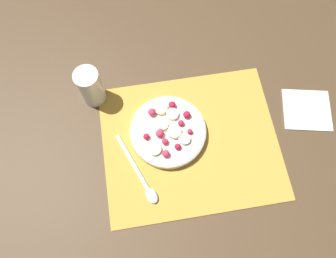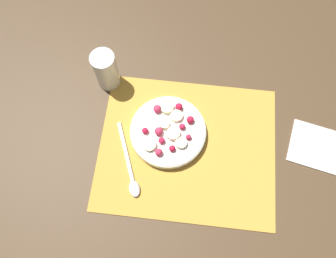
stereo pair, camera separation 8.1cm
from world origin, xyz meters
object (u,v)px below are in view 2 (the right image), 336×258
object	(u,v)px
fruit_bowl	(168,131)
drinking_glass	(106,70)
napkin	(315,146)
spoon	(131,173)

from	to	relation	value
fruit_bowl	drinking_glass	distance (m)	0.23
drinking_glass	napkin	bearing A→B (deg)	-13.11
fruit_bowl	spoon	xyz separation A→B (m)	(-0.08, -0.12, -0.01)
fruit_bowl	napkin	bearing A→B (deg)	1.06
fruit_bowl	spoon	world-z (taller)	fruit_bowl
fruit_bowl	spoon	size ratio (longest dim) A/B	1.01
drinking_glass	napkin	size ratio (longest dim) A/B	0.80
spoon	drinking_glass	xyz separation A→B (m)	(-0.10, 0.26, 0.05)
napkin	drinking_glass	bearing A→B (deg)	166.89
spoon	fruit_bowl	bearing A→B (deg)	124.04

